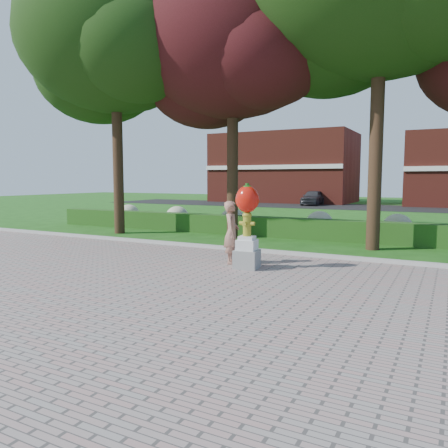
# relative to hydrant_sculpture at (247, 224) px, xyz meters

# --- Properties ---
(ground) EXTENTS (100.00, 100.00, 0.00)m
(ground) POSITION_rel_hydrant_sculpture_xyz_m (-1.15, -0.56, -1.21)
(ground) COLOR #1C4C13
(ground) RESTS_ON ground
(walkway) EXTENTS (40.00, 14.00, 0.04)m
(walkway) POSITION_rel_hydrant_sculpture_xyz_m (-1.15, -4.56, -1.19)
(walkway) COLOR gray
(walkway) RESTS_ON ground
(curb) EXTENTS (40.00, 0.18, 0.15)m
(curb) POSITION_rel_hydrant_sculpture_xyz_m (-1.15, 2.44, -1.13)
(curb) COLOR #ADADA5
(curb) RESTS_ON ground
(lawn_hedge) EXTENTS (24.00, 0.70, 0.80)m
(lawn_hedge) POSITION_rel_hydrant_sculpture_xyz_m (-1.15, 6.44, -0.81)
(lawn_hedge) COLOR #184012
(lawn_hedge) RESTS_ON ground
(hydrangea_row) EXTENTS (20.10, 1.10, 0.99)m
(hydrangea_row) POSITION_rel_hydrant_sculpture_xyz_m (-0.58, 7.44, -0.66)
(hydrangea_row) COLOR #A1A47D
(hydrangea_row) RESTS_ON ground
(street) EXTENTS (50.00, 8.00, 0.02)m
(street) POSITION_rel_hydrant_sculpture_xyz_m (-1.15, 27.44, -1.20)
(street) COLOR black
(street) RESTS_ON ground
(building_left) EXTENTS (14.00, 8.00, 7.00)m
(building_left) POSITION_rel_hydrant_sculpture_xyz_m (-11.15, 33.44, 2.29)
(building_left) COLOR maroon
(building_left) RESTS_ON ground
(tree_far_left) EXTENTS (9.00, 7.68, 11.66)m
(tree_far_left) POSITION_rel_hydrant_sculpture_xyz_m (-8.26, 4.53, 6.76)
(tree_far_left) COLOR black
(tree_far_left) RESTS_ON ground
(tree_mid_left) EXTENTS (8.25, 7.04, 10.69)m
(tree_mid_left) POSITION_rel_hydrant_sculpture_xyz_m (-3.25, 5.52, 6.09)
(tree_mid_left) COLOR black
(tree_mid_left) RESTS_ON ground
(hydrant_sculpture) EXTENTS (0.66, 0.66, 2.20)m
(hydrant_sculpture) POSITION_rel_hydrant_sculpture_xyz_m (0.00, 0.00, 0.00)
(hydrant_sculpture) COLOR gray
(hydrant_sculpture) RESTS_ON walkway
(woman) EXTENTS (0.61, 0.73, 1.72)m
(woman) POSITION_rel_hydrant_sculpture_xyz_m (-0.66, 0.42, -0.31)
(woman) COLOR #A87360
(woman) RESTS_ON walkway
(parked_car) EXTENTS (1.80, 4.07, 1.36)m
(parked_car) POSITION_rel_hydrant_sculpture_xyz_m (-6.57, 28.49, -0.50)
(parked_car) COLOR #3A3C41
(parked_car) RESTS_ON street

